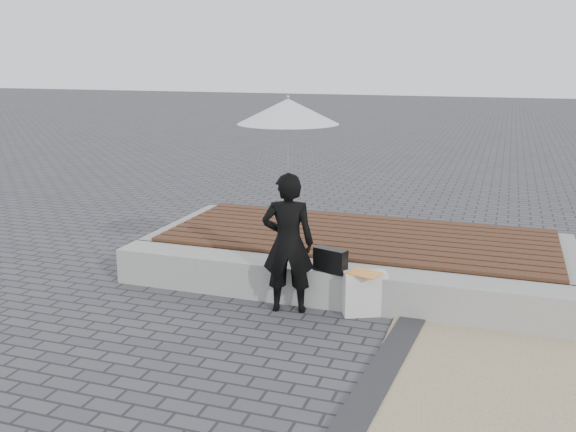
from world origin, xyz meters
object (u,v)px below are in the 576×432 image
at_px(woman, 288,243).
at_px(canvas_tote, 365,293).
at_px(seating_ledge, 333,285).
at_px(handbag, 330,260).
at_px(parasol, 288,111).

xyz_separation_m(woman, canvas_tote, (0.77, 0.14, -0.49)).
relative_size(seating_ledge, woman, 3.47).
distance_m(woman, canvas_tote, 0.92).
relative_size(woman, handbag, 4.12).
relative_size(handbag, canvas_tote, 0.78).
distance_m(parasol, handbag, 1.57).
bearing_deg(canvas_tote, woman, 165.72).
xyz_separation_m(seating_ledge, parasol, (-0.38, -0.35, 1.83)).
bearing_deg(handbag, seating_ledge, 112.87).
bearing_deg(canvas_tote, parasol, 165.72).
relative_size(seating_ledge, parasol, 3.99).
relative_size(seating_ledge, handbag, 14.31).
height_order(woman, parasol, parasol).
bearing_deg(seating_ledge, parasol, -137.24).
xyz_separation_m(handbag, canvas_tote, (0.37, -0.04, -0.30)).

